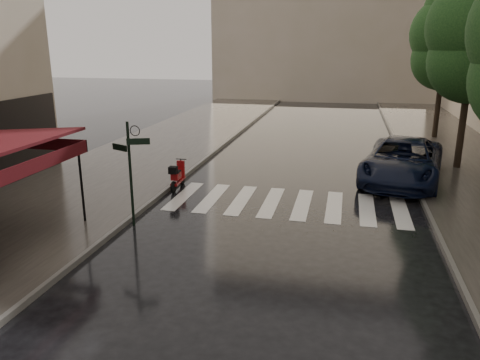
% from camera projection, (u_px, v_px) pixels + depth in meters
% --- Properties ---
extents(ground, '(120.00, 120.00, 0.00)m').
position_uv_depth(ground, '(126.00, 277.00, 10.82)').
color(ground, black).
rests_on(ground, ground).
extents(sidewalk_near, '(6.00, 60.00, 0.12)m').
position_uv_depth(sidewalk_near, '(151.00, 152.00, 23.00)').
color(sidewalk_near, '#38332D').
rests_on(sidewalk_near, ground).
extents(sidewalk_far, '(5.50, 60.00, 0.12)m').
position_uv_depth(sidewalk_far, '(475.00, 169.00, 19.85)').
color(sidewalk_far, '#38332D').
rests_on(sidewalk_far, ground).
extents(curb_near, '(0.12, 60.00, 0.16)m').
position_uv_depth(curb_near, '(211.00, 155.00, 22.35)').
color(curb_near, '#595651').
rests_on(curb_near, ground).
extents(curb_far, '(0.12, 60.00, 0.16)m').
position_uv_depth(curb_far, '(406.00, 165.00, 20.45)').
color(curb_far, '#595651').
rests_on(curb_far, ground).
extents(crosswalk, '(7.85, 3.20, 0.01)m').
position_uv_depth(crosswalk, '(287.00, 203.00, 15.80)').
color(crosswalk, silver).
rests_on(crosswalk, ground).
extents(signpost, '(1.17, 0.29, 3.10)m').
position_uv_depth(signpost, '(130.00, 166.00, 13.37)').
color(signpost, black).
rests_on(signpost, ground).
extents(tree_mid, '(3.80, 3.80, 8.34)m').
position_uv_depth(tree_mid, '(475.00, 33.00, 18.47)').
color(tree_mid, black).
rests_on(tree_mid, sidewalk_far).
extents(tree_far, '(3.80, 3.80, 8.16)m').
position_uv_depth(tree_far, '(446.00, 39.00, 25.02)').
color(tree_far, black).
rests_on(tree_far, sidewalk_far).
extents(scooter, '(0.42, 1.55, 1.02)m').
position_uv_depth(scooter, '(177.00, 177.00, 17.26)').
color(scooter, black).
rests_on(scooter, ground).
extents(parked_car, '(3.85, 6.38, 1.66)m').
position_uv_depth(parked_car, '(403.00, 161.00, 18.13)').
color(parked_car, black).
rests_on(parked_car, ground).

